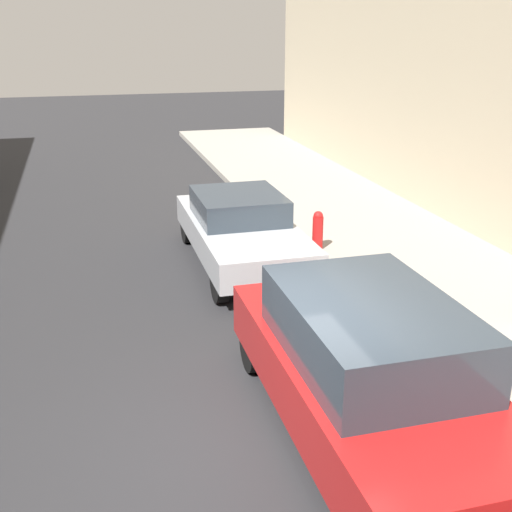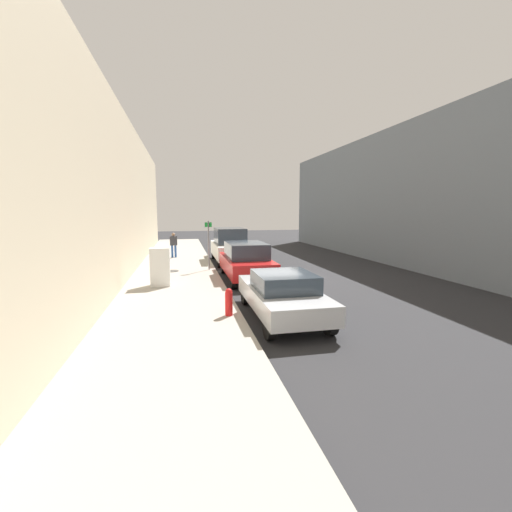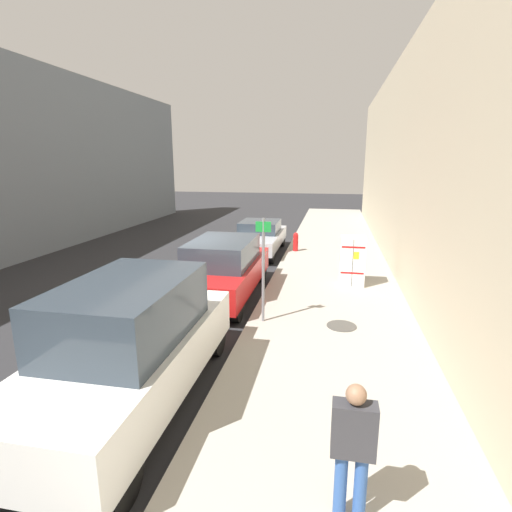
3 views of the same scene
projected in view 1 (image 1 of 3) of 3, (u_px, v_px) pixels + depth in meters
The scene contains 4 objects.
ground_plane at pixel (264, 450), 7.29m from camera, with size 80.00×80.00×0.00m, color #28282B.
fire_hydrant at pixel (318, 230), 13.12m from camera, with size 0.22×0.22×0.81m.
parked_sedan_silver at pixel (241, 228), 12.69m from camera, with size 1.88×4.59×1.41m.
parked_suv_red at pixel (367, 368), 7.24m from camera, with size 1.97×4.82×1.74m.
Camera 1 is at (1.68, 5.86, 4.56)m, focal length 45.00 mm.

